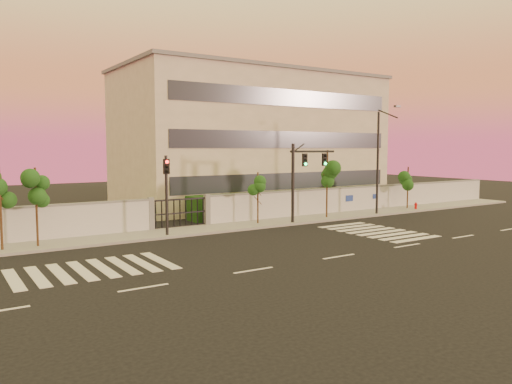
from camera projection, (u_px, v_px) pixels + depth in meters
ground at (339, 257)px, 24.47m from camera, size 120.00×120.00×0.00m
sidewalk at (231, 227)px, 33.22m from camera, size 60.00×3.00×0.15m
perimeter_wall at (221, 209)px, 34.44m from camera, size 60.00×0.36×2.20m
hedge_row at (216, 208)px, 37.33m from camera, size 41.00×4.25×1.80m
institutional_building at (252, 139)px, 47.16m from camera, size 24.40×12.40×12.25m
road_markings at (269, 247)px, 26.75m from camera, size 57.00×7.62×0.02m
street_tree_b at (0, 188)px, 25.18m from camera, size 1.59×1.26×4.46m
street_tree_c at (36, 189)px, 26.14m from camera, size 1.42×1.13×4.30m
street_tree_d at (258, 186)px, 34.14m from camera, size 1.31×1.04×3.66m
street_tree_e at (327, 168)px, 37.00m from camera, size 1.58×1.26×5.16m
street_tree_f at (408, 178)px, 42.70m from camera, size 1.41×1.13×3.70m
traffic_signal_main at (301, 173)px, 34.79m from camera, size 3.52×0.86×5.61m
traffic_signal_secondary at (167, 186)px, 29.47m from camera, size 0.38×0.36×4.88m
streetlight_east at (379, 157)px, 38.84m from camera, size 0.51×2.04×8.48m
fire_hydrant at (416, 207)px, 42.22m from camera, size 0.28×0.27×0.71m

